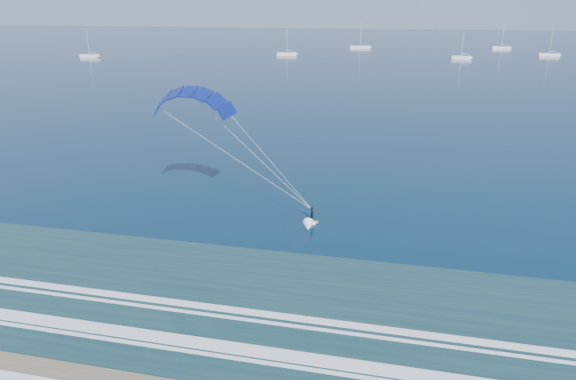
{
  "coord_description": "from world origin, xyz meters",
  "views": [
    {
      "loc": [
        10.46,
        -19.63,
        20.11
      ],
      "look_at": [
        0.81,
        22.98,
        4.24
      ],
      "focal_mm": 32.0,
      "sensor_mm": 36.0,
      "label": 1
    }
  ],
  "objects_px": {
    "kitesurfer_rig": "(249,150)",
    "sailboat_0": "(90,56)",
    "sailboat_4": "(501,48)",
    "sailboat_5": "(549,55)",
    "sailboat_2": "(360,47)",
    "sailboat_3": "(461,57)",
    "sailboat_1": "(287,54)"
  },
  "relations": [
    {
      "from": "sailboat_1",
      "to": "sailboat_4",
      "type": "height_order",
      "value": "sailboat_4"
    },
    {
      "from": "sailboat_4",
      "to": "sailboat_3",
      "type": "bearing_deg",
      "value": -112.99
    },
    {
      "from": "sailboat_1",
      "to": "sailboat_0",
      "type": "bearing_deg",
      "value": -160.92
    },
    {
      "from": "kitesurfer_rig",
      "to": "sailboat_4",
      "type": "relative_size",
      "value": 1.49
    },
    {
      "from": "sailboat_3",
      "to": "sailboat_5",
      "type": "distance_m",
      "value": 41.09
    },
    {
      "from": "sailboat_4",
      "to": "sailboat_1",
      "type": "bearing_deg",
      "value": -149.58
    },
    {
      "from": "kitesurfer_rig",
      "to": "sailboat_4",
      "type": "xyz_separation_m",
      "value": [
        56.68,
        224.47,
        -6.81
      ]
    },
    {
      "from": "sailboat_4",
      "to": "sailboat_5",
      "type": "bearing_deg",
      "value": -68.68
    },
    {
      "from": "sailboat_1",
      "to": "sailboat_4",
      "type": "bearing_deg",
      "value": 30.42
    },
    {
      "from": "sailboat_1",
      "to": "sailboat_5",
      "type": "xyz_separation_m",
      "value": [
        105.38,
        20.19,
        -0.0
      ]
    },
    {
      "from": "sailboat_3",
      "to": "sailboat_5",
      "type": "bearing_deg",
      "value": 28.78
    },
    {
      "from": "sailboat_3",
      "to": "sailboat_4",
      "type": "relative_size",
      "value": 0.91
    },
    {
      "from": "sailboat_0",
      "to": "sailboat_1",
      "type": "xyz_separation_m",
      "value": [
        74.92,
        25.91,
        0.0
      ]
    },
    {
      "from": "sailboat_2",
      "to": "sailboat_4",
      "type": "distance_m",
      "value": 66.59
    },
    {
      "from": "sailboat_3",
      "to": "sailboat_4",
      "type": "height_order",
      "value": "sailboat_4"
    },
    {
      "from": "kitesurfer_rig",
      "to": "sailboat_1",
      "type": "xyz_separation_m",
      "value": [
        -35.46,
        170.36,
        -6.81
      ]
    },
    {
      "from": "sailboat_2",
      "to": "sailboat_4",
      "type": "height_order",
      "value": "sailboat_2"
    },
    {
      "from": "kitesurfer_rig",
      "to": "sailboat_5",
      "type": "distance_m",
      "value": 203.09
    },
    {
      "from": "kitesurfer_rig",
      "to": "sailboat_3",
      "type": "bearing_deg",
      "value": 78.77
    },
    {
      "from": "kitesurfer_rig",
      "to": "sailboat_0",
      "type": "distance_m",
      "value": 181.93
    },
    {
      "from": "sailboat_3",
      "to": "sailboat_1",
      "type": "bearing_deg",
      "value": -179.66
    },
    {
      "from": "kitesurfer_rig",
      "to": "sailboat_2",
      "type": "relative_size",
      "value": 1.31
    },
    {
      "from": "sailboat_0",
      "to": "sailboat_1",
      "type": "bearing_deg",
      "value": 19.08
    },
    {
      "from": "kitesurfer_rig",
      "to": "sailboat_5",
      "type": "height_order",
      "value": "kitesurfer_rig"
    },
    {
      "from": "kitesurfer_rig",
      "to": "sailboat_2",
      "type": "xyz_separation_m",
      "value": [
        -9.08,
        213.99,
        -6.8
      ]
    },
    {
      "from": "sailboat_3",
      "to": "sailboat_2",
      "type": "bearing_deg",
      "value": 134.85
    },
    {
      "from": "kitesurfer_rig",
      "to": "sailboat_2",
      "type": "distance_m",
      "value": 214.29
    },
    {
      "from": "sailboat_2",
      "to": "sailboat_3",
      "type": "xyz_separation_m",
      "value": [
        42.99,
        -43.21,
        -0.01
      ]
    },
    {
      "from": "sailboat_1",
      "to": "kitesurfer_rig",
      "type": "bearing_deg",
      "value": -78.24
    },
    {
      "from": "sailboat_2",
      "to": "sailboat_5",
      "type": "height_order",
      "value": "sailboat_2"
    },
    {
      "from": "kitesurfer_rig",
      "to": "sailboat_2",
      "type": "height_order",
      "value": "kitesurfer_rig"
    },
    {
      "from": "sailboat_1",
      "to": "sailboat_3",
      "type": "distance_m",
      "value": 69.36
    }
  ]
}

